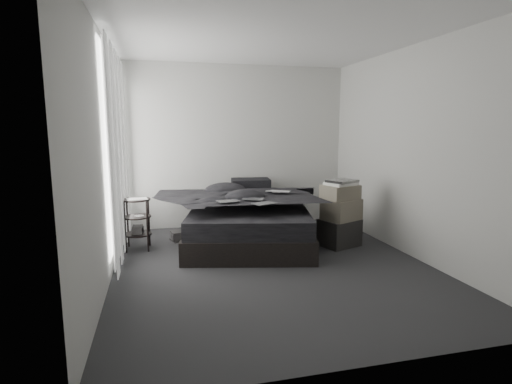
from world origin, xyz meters
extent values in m
cube|color=#2A2A2C|center=(0.00, 0.00, 0.00)|extent=(3.60, 4.20, 0.01)
cube|color=white|center=(0.00, 0.00, 2.60)|extent=(3.60, 4.20, 0.01)
cube|color=beige|center=(0.00, 2.10, 1.30)|extent=(3.60, 0.01, 2.60)
cube|color=beige|center=(0.00, -2.10, 1.30)|extent=(3.60, 0.01, 2.60)
cube|color=beige|center=(-1.80, 0.00, 1.30)|extent=(0.01, 4.20, 2.60)
cube|color=beige|center=(1.80, 0.00, 1.30)|extent=(0.01, 4.20, 2.60)
cube|color=white|center=(-1.78, 0.90, 1.35)|extent=(0.02, 2.00, 2.30)
cube|color=white|center=(-1.73, 0.90, 1.28)|extent=(0.06, 2.12, 2.48)
cube|color=black|center=(-0.04, 1.02, 0.15)|extent=(2.06, 2.45, 0.29)
cube|color=black|center=(-0.04, 1.02, 0.40)|extent=(1.98, 2.37, 0.23)
imported|color=black|center=(-0.06, 0.97, 0.64)|extent=(1.95, 2.13, 0.25)
cube|color=black|center=(0.09, 1.84, 0.59)|extent=(0.72, 0.57, 0.15)
cube|color=black|center=(0.16, 1.80, 0.73)|extent=(0.65, 0.49, 0.13)
imported|color=silver|center=(0.35, 0.98, 0.78)|extent=(0.41, 0.36, 0.03)
cube|color=black|center=(-0.43, 0.52, 0.77)|extent=(0.29, 0.22, 0.01)
cube|color=black|center=(-0.09, 0.60, 0.78)|extent=(0.32, 0.27, 0.01)
cube|color=black|center=(-0.03, 0.27, 0.78)|extent=(0.32, 0.26, 0.01)
cylinder|color=black|center=(-1.56, 1.04, 0.34)|extent=(0.38, 0.38, 0.67)
cube|color=white|center=(-1.55, 1.03, 0.68)|extent=(0.28, 0.22, 0.01)
cube|color=black|center=(-1.04, 1.32, 0.08)|extent=(0.19, 0.24, 0.15)
cube|color=black|center=(1.12, 0.55, 0.18)|extent=(0.60, 0.53, 0.37)
cube|color=#696253|center=(1.13, 0.55, 0.51)|extent=(0.57, 0.52, 0.28)
cube|color=#696253|center=(1.11, 0.55, 0.74)|extent=(0.53, 0.47, 0.19)
cube|color=silver|center=(1.12, 0.55, 0.86)|extent=(0.46, 0.41, 0.04)
cube|color=silver|center=(1.13, 0.55, 0.90)|extent=(0.46, 0.42, 0.03)
camera|label=1|loc=(-1.27, -4.33, 1.60)|focal=28.00mm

